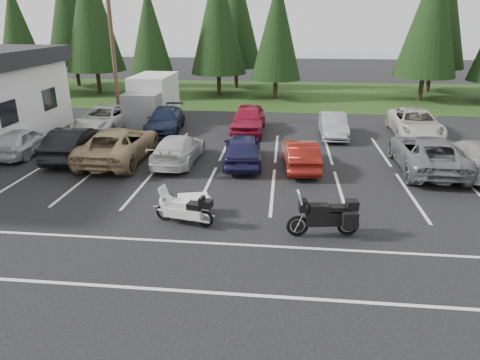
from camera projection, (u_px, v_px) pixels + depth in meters
The scene contains 31 objects.
ground at pixel (259, 200), 16.30m from camera, with size 120.00×120.00×0.00m, color black.
grass_strip at pixel (276, 94), 38.59m from camera, with size 80.00×16.00×0.01m, color #183410.
lake_water at pixel (307, 61), 66.99m from camera, with size 70.00×50.00×0.02m, color gray.
utility_pole at pixel (113, 48), 26.75m from camera, with size 1.60×0.26×9.00m.
box_truck at pixel (150, 99), 28.18m from camera, with size 2.40×5.60×2.90m, color silver, non-canonical shape.
stall_markings at pixel (262, 181), 18.16m from camera, with size 32.00×16.00×0.01m, color silver.
conifer_1 at pixel (17, 31), 36.23m from camera, with size 3.96×3.96×9.22m.
conifer_2 at pixel (91, 12), 36.57m from camera, with size 5.10×5.10×11.89m.
conifer_3 at pixel (150, 33), 35.33m from camera, with size 3.87×3.87×9.02m.
conifer_4 at pixel (218, 17), 35.73m from camera, with size 4.80×4.80×11.17m.
conifer_5 at pixel (277, 29), 34.35m from camera, with size 4.14×4.14×9.63m.
conifer_6 at pixel (432, 14), 33.25m from camera, with size 4.93×4.93×11.48m.
conifer_back_a at pixel (69, 9), 40.78m from camera, with size 5.28×5.28×12.30m.
conifer_back_b at pixel (236, 14), 39.82m from camera, with size 4.97×4.97×11.58m.
conifer_back_c at pixel (440, 5), 37.14m from camera, with size 5.50×5.50×12.81m.
car_near_0 at pixel (23, 141), 21.47m from camera, with size 1.63×4.06×1.38m, color silver.
car_near_1 at pixel (75, 143), 20.87m from camera, with size 1.64×4.71×1.55m, color black.
car_near_2 at pixel (119, 144), 20.54m from camera, with size 2.66×5.78×1.61m, color #947A56.
car_near_3 at pixel (178, 149), 20.30m from camera, with size 1.85×4.56×1.32m, color silver.
car_near_4 at pixel (243, 149), 20.03m from camera, with size 1.75×4.35×1.48m, color #1D1B44.
car_near_5 at pixel (300, 154), 19.50m from camera, with size 1.41×4.03×1.33m, color maroon.
car_near_6 at pixel (427, 153), 19.23m from camera, with size 2.60×5.65×1.57m, color slate.
car_near_7 at pixel (474, 156), 18.95m from camera, with size 2.07×5.09×1.48m, color #9E9B90.
car_far_0 at pixel (105, 118), 26.07m from camera, with size 2.43×5.28×1.47m, color silver.
car_far_1 at pixel (165, 120), 25.81m from camera, with size 1.95×4.79×1.39m, color #151C36.
car_far_2 at pixel (248, 119), 25.68m from camera, with size 1.89×4.71×1.60m, color maroon.
car_far_3 at pixel (333, 125), 24.67m from camera, with size 1.41×4.05×1.33m, color gray.
car_far_4 at pixel (415, 123), 24.79m from camera, with size 2.53×5.49×1.52m, color beige.
touring_motorcycle at pixel (184, 206), 14.21m from camera, with size 2.32×0.71×1.29m, color silver, non-canonical shape.
cargo_trailer at pixel (193, 205), 14.99m from camera, with size 1.52×0.85×0.70m, color silver, non-canonical shape.
adventure_motorcycle at pixel (324, 213), 13.37m from camera, with size 2.57×0.89×1.56m, color black, non-canonical shape.
Camera 1 is at (0.87, -14.95, 6.53)m, focal length 32.00 mm.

